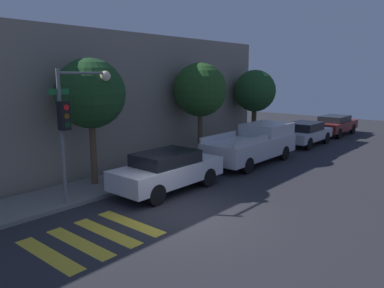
# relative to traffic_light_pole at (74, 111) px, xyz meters

# --- Properties ---
(ground_plane) EXTENTS (60.00, 60.00, 0.00)m
(ground_plane) POSITION_rel_traffic_light_pole_xyz_m (1.54, -3.37, -3.16)
(ground_plane) COLOR #28282D
(sidewalk) EXTENTS (26.00, 2.32, 0.14)m
(sidewalk) POSITION_rel_traffic_light_pole_xyz_m (1.54, 0.99, -3.09)
(sidewalk) COLOR slate
(sidewalk) RESTS_ON ground
(building_row) EXTENTS (26.00, 6.00, 6.19)m
(building_row) POSITION_rel_traffic_light_pole_xyz_m (1.54, 5.55, -0.07)
(building_row) COLOR gray
(building_row) RESTS_ON ground
(crosswalk) EXTENTS (3.04, 2.60, 0.00)m
(crosswalk) POSITION_rel_traffic_light_pole_xyz_m (-1.26, -2.57, -3.16)
(crosswalk) COLOR gold
(crosswalk) RESTS_ON ground
(traffic_light_pole) EXTENTS (2.33, 0.56, 4.51)m
(traffic_light_pole) POSITION_rel_traffic_light_pole_xyz_m (0.00, 0.00, 0.00)
(traffic_light_pole) COLOR slate
(traffic_light_pole) RESTS_ON ground
(sedan_near_corner) EXTENTS (4.54, 1.81, 1.52)m
(sedan_near_corner) POSITION_rel_traffic_light_pole_xyz_m (2.99, -1.27, -2.35)
(sedan_near_corner) COLOR silver
(sedan_near_corner) RESTS_ON ground
(pickup_truck) EXTENTS (5.61, 2.09, 1.83)m
(pickup_truck) POSITION_rel_traffic_light_pole_xyz_m (9.11, -1.27, -2.22)
(pickup_truck) COLOR #BCBCC1
(pickup_truck) RESTS_ON ground
(sedan_middle) EXTENTS (4.29, 1.86, 1.42)m
(sedan_middle) POSITION_rel_traffic_light_pole_xyz_m (15.13, -1.27, -2.39)
(sedan_middle) COLOR #B7BABF
(sedan_middle) RESTS_ON ground
(sedan_far_end) EXTENTS (4.64, 1.82, 1.40)m
(sedan_far_end) POSITION_rel_traffic_light_pole_xyz_m (20.23, -1.27, -2.39)
(sedan_far_end) COLOR maroon
(sedan_far_end) RESTS_ON ground
(tree_near_corner) EXTENTS (2.62, 2.62, 4.93)m
(tree_near_corner) POSITION_rel_traffic_light_pole_xyz_m (1.52, 1.27, 0.44)
(tree_near_corner) COLOR brown
(tree_near_corner) RESTS_ON ground
(tree_midblock) EXTENTS (2.70, 2.70, 4.90)m
(tree_midblock) POSITION_rel_traffic_light_pole_xyz_m (8.00, 1.27, 0.37)
(tree_midblock) COLOR brown
(tree_midblock) RESTS_ON ground
(tree_far_end) EXTENTS (2.53, 2.53, 4.59)m
(tree_far_end) POSITION_rel_traffic_light_pole_xyz_m (13.28, 1.27, 0.13)
(tree_far_end) COLOR #4C3823
(tree_far_end) RESTS_ON ground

